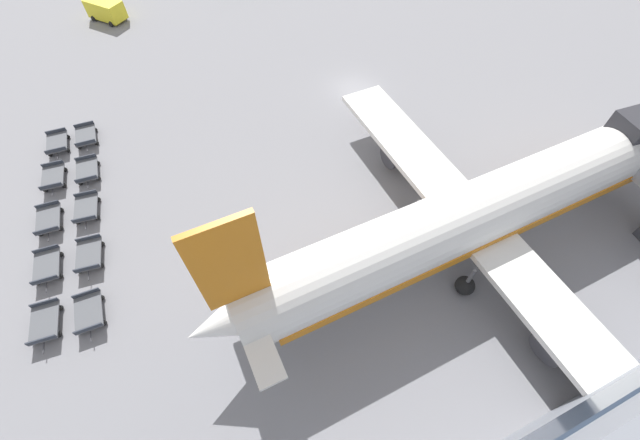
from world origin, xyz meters
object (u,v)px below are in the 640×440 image
object	(u,v)px
baggage_dolly_row_near_col_a	(57,143)
baggage_dolly_row_near_col_c	(49,219)
baggage_dolly_row_mid_a_col_b	(87,170)
baggage_dolly_row_mid_a_col_c	(86,208)
baggage_dolly_row_mid_a_col_d	(89,255)
baggage_dolly_row_mid_a_col_a	(86,136)
baggage_dolly_row_near_col_e	(45,323)
service_van	(105,9)
baggage_dolly_row_mid_a_col_e	(89,312)
baggage_dolly_row_near_col_b	(53,177)
airplane	(487,209)
baggage_dolly_row_near_col_d	(47,266)

from	to	relation	value
baggage_dolly_row_near_col_a	baggage_dolly_row_near_col_c	bearing A→B (deg)	-6.95
baggage_dolly_row_mid_a_col_b	baggage_dolly_row_mid_a_col_c	distance (m)	4.02
baggage_dolly_row_mid_a_col_b	baggage_dolly_row_mid_a_col_d	bearing A→B (deg)	-4.40
baggage_dolly_row_mid_a_col_a	baggage_dolly_row_mid_a_col_c	world-z (taller)	same
baggage_dolly_row_near_col_e	baggage_dolly_row_mid_a_col_b	world-z (taller)	same
baggage_dolly_row_mid_a_col_c	service_van	bearing A→B (deg)	170.18
baggage_dolly_row_near_col_e	baggage_dolly_row_near_col_a	bearing A→B (deg)	174.65
baggage_dolly_row_near_col_a	baggage_dolly_row_mid_a_col_e	bearing A→B (deg)	3.20
baggage_dolly_row_near_col_b	baggage_dolly_row_mid_a_col_a	size ratio (longest dim) A/B	1.01
baggage_dolly_row_near_col_b	baggage_dolly_row_near_col_e	world-z (taller)	same
airplane	baggage_dolly_row_mid_a_col_e	bearing A→B (deg)	-101.62
baggage_dolly_row_near_col_b	baggage_dolly_row_mid_a_col_a	world-z (taller)	same
baggage_dolly_row_near_col_e	baggage_dolly_row_near_col_d	bearing A→B (deg)	176.18
service_van	baggage_dolly_row_near_col_c	size ratio (longest dim) A/B	1.39
baggage_dolly_row_mid_a_col_c	baggage_dolly_row_mid_a_col_e	bearing A→B (deg)	-4.14
baggage_dolly_row_near_col_a	baggage_dolly_row_mid_a_col_c	bearing A→B (deg)	10.68
airplane	service_van	world-z (taller)	airplane
baggage_dolly_row_mid_a_col_b	baggage_dolly_row_mid_a_col_e	bearing A→B (deg)	-4.78
baggage_dolly_row_near_col_d	baggage_dolly_row_mid_a_col_a	bearing A→B (deg)	163.89
baggage_dolly_row_mid_a_col_a	baggage_dolly_row_mid_a_col_e	world-z (taller)	same
airplane	baggage_dolly_row_near_col_a	bearing A→B (deg)	-130.39
baggage_dolly_row_near_col_e	baggage_dolly_row_mid_a_col_e	bearing A→B (deg)	80.79
airplane	service_van	bearing A→B (deg)	-155.43
baggage_dolly_row_near_col_c	baggage_dolly_row_near_col_a	bearing A→B (deg)	173.05
service_van	baggage_dolly_row_near_col_c	bearing A→B (deg)	-14.76
baggage_dolly_row_near_col_b	baggage_dolly_row_mid_a_col_c	world-z (taller)	same
airplane	baggage_dolly_row_near_col_b	size ratio (longest dim) A/B	11.81
airplane	baggage_dolly_row_mid_a_col_c	bearing A→B (deg)	-119.42
service_van	baggage_dolly_row_mid_a_col_b	xyz separation A→B (m)	(24.87, -4.57, -0.69)
baggage_dolly_row_mid_a_col_d	baggage_dolly_row_near_col_e	bearing A→B (deg)	-36.65
baggage_dolly_row_mid_a_col_d	baggage_dolly_row_mid_a_col_e	xyz separation A→B (m)	(4.34, -0.42, 0.00)
airplane	baggage_dolly_row_mid_a_col_a	world-z (taller)	airplane
service_van	baggage_dolly_row_near_col_a	bearing A→B (deg)	-17.79
baggage_dolly_row_mid_a_col_a	baggage_dolly_row_near_col_b	bearing A→B (deg)	-35.31
baggage_dolly_row_mid_a_col_d	baggage_dolly_row_near_col_b	bearing A→B (deg)	-167.81
baggage_dolly_row_near_col_c	baggage_dolly_row_mid_a_col_d	size ratio (longest dim) A/B	0.99
baggage_dolly_row_near_col_c	airplane	bearing A→B (deg)	62.90
baggage_dolly_row_near_col_d	baggage_dolly_row_near_col_e	world-z (taller)	same
baggage_dolly_row_near_col_d	baggage_dolly_row_mid_a_col_e	xyz separation A→B (m)	(4.59, 2.23, 0.00)
baggage_dolly_row_near_col_c	baggage_dolly_row_near_col_e	xyz separation A→B (m)	(8.30, -0.54, 0.00)
baggage_dolly_row_near_col_b	baggage_dolly_row_near_col_c	xyz separation A→B (m)	(4.30, -0.52, 0.00)
baggage_dolly_row_near_col_a	baggage_dolly_row_mid_a_col_a	xyz separation A→B (m)	(0.08, 2.29, 0.00)
airplane	baggage_dolly_row_mid_a_col_e	distance (m)	25.85
baggage_dolly_row_near_col_e	baggage_dolly_row_mid_a_col_e	distance (m)	2.54
baggage_dolly_row_mid_a_col_b	baggage_dolly_row_near_col_c	bearing A→B (deg)	-37.45
baggage_dolly_row_mid_a_col_e	airplane	bearing A→B (deg)	78.38
baggage_dolly_row_near_col_e	baggage_dolly_row_mid_a_col_d	world-z (taller)	same
airplane	baggage_dolly_row_mid_a_col_a	xyz separation A→B (m)	(-22.12, -23.80, -3.08)
baggage_dolly_row_near_col_d	baggage_dolly_row_near_col_e	bearing A→B (deg)	-3.82
baggage_dolly_row_mid_a_col_c	baggage_dolly_row_mid_a_col_d	bearing A→B (deg)	-2.75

